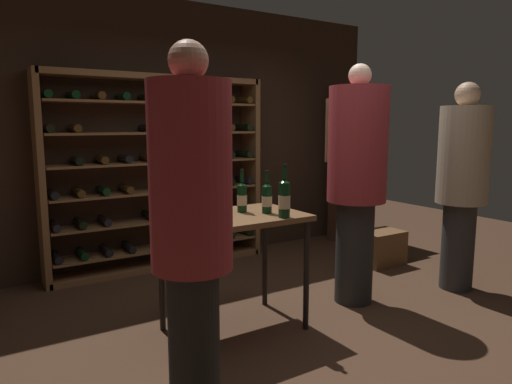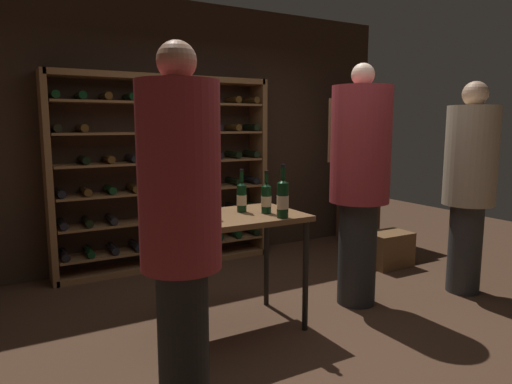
% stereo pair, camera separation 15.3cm
% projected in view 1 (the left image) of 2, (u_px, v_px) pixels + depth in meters
% --- Properties ---
extents(ground_plane, '(10.38, 10.38, 0.00)m').
position_uv_depth(ground_plane, '(299.00, 324.00, 3.62)').
color(ground_plane, '#472D1E').
extents(back_wall, '(5.25, 0.10, 2.89)m').
position_uv_depth(back_wall, '(183.00, 134.00, 5.24)').
color(back_wall, '#332319').
rests_on(back_wall, ground).
extents(wine_rack, '(2.38, 0.32, 2.06)m').
position_uv_depth(wine_rack, '(159.00, 174.00, 4.92)').
color(wine_rack, brown).
rests_on(wine_rack, ground).
extents(tasting_table, '(1.03, 0.67, 0.89)m').
position_uv_depth(tasting_table, '(234.00, 229.00, 3.41)').
color(tasting_table, brown).
rests_on(tasting_table, ground).
extents(person_guest_plum_blouse, '(0.45, 0.45, 1.93)m').
position_uv_depth(person_guest_plum_blouse, '(462.00, 178.00, 4.26)').
color(person_guest_plum_blouse, '#303030').
rests_on(person_guest_plum_blouse, ground).
extents(person_guest_khaki, '(0.50, 0.50, 2.05)m').
position_uv_depth(person_guest_khaki, '(357.00, 174.00, 3.92)').
color(person_guest_khaki, '#282828').
rests_on(person_guest_khaki, ground).
extents(person_guest_blue_shirt, '(0.40, 0.40, 1.94)m').
position_uv_depth(person_guest_blue_shirt, '(192.00, 222.00, 2.25)').
color(person_guest_blue_shirt, black).
rests_on(person_guest_blue_shirt, ground).
extents(wine_crate, '(0.48, 0.34, 0.38)m').
position_uv_depth(wine_crate, '(381.00, 248.00, 5.13)').
color(wine_crate, brown).
rests_on(wine_crate, ground).
extents(display_cabinet, '(0.44, 0.36, 1.87)m').
position_uv_depth(display_cabinet, '(350.00, 171.00, 6.08)').
color(display_cabinet, '#4C2D1E').
rests_on(display_cabinet, ground).
extents(wine_bottle_gold_foil, '(0.09, 0.09, 0.39)m').
position_uv_depth(wine_bottle_gold_foil, '(284.00, 198.00, 3.29)').
color(wine_bottle_gold_foil, black).
rests_on(wine_bottle_gold_foil, tasting_table).
extents(wine_bottle_green_slim, '(0.08, 0.08, 0.33)m').
position_uv_depth(wine_bottle_green_slim, '(242.00, 197.00, 3.50)').
color(wine_bottle_green_slim, black).
rests_on(wine_bottle_green_slim, tasting_table).
extents(wine_bottle_black_capsule, '(0.08, 0.08, 0.32)m').
position_uv_depth(wine_bottle_black_capsule, '(267.00, 198.00, 3.46)').
color(wine_bottle_black_capsule, black).
rests_on(wine_bottle_black_capsule, tasting_table).
extents(wine_glass_stemmed_center, '(0.08, 0.08, 0.14)m').
position_uv_depth(wine_glass_stemmed_center, '(218.00, 206.00, 3.18)').
color(wine_glass_stemmed_center, silver).
rests_on(wine_glass_stemmed_center, tasting_table).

